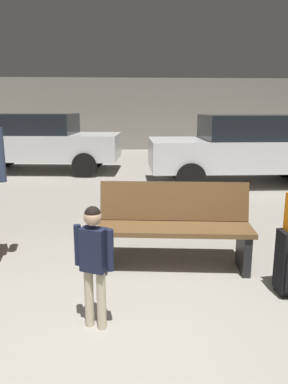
{
  "coord_description": "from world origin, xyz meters",
  "views": [
    {
      "loc": [
        0.07,
        -2.26,
        1.66
      ],
      "look_at": [
        0.28,
        1.3,
        0.85
      ],
      "focal_mm": 34.76,
      "sensor_mm": 36.0,
      "label": 1
    }
  ],
  "objects_px": {
    "parked_car_far": "(39,141)",
    "parked_car_near": "(246,148)",
    "bench": "(174,226)",
    "child": "(94,255)"
  },
  "relations": [
    {
      "from": "parked_car_near",
      "to": "parked_car_far",
      "type": "bearing_deg",
      "value": 158.19
    },
    {
      "from": "parked_car_far",
      "to": "parked_car_near",
      "type": "relative_size",
      "value": 1.03
    },
    {
      "from": "bench",
      "to": "parked_car_near",
      "type": "bearing_deg",
      "value": 63.18
    },
    {
      "from": "child",
      "to": "parked_car_far",
      "type": "bearing_deg",
      "value": 104.89
    },
    {
      "from": "bench",
      "to": "child",
      "type": "height_order",
      "value": "child"
    },
    {
      "from": "child",
      "to": "parked_car_far",
      "type": "height_order",
      "value": "parked_car_far"
    },
    {
      "from": "parked_car_far",
      "to": "parked_car_near",
      "type": "bearing_deg",
      "value": -21.81
    },
    {
      "from": "child",
      "to": "parked_car_near",
      "type": "bearing_deg",
      "value": 61.48
    },
    {
      "from": "child",
      "to": "parked_car_far",
      "type": "relative_size",
      "value": 0.23
    },
    {
      "from": "bench",
      "to": "parked_car_near",
      "type": "relative_size",
      "value": 0.4
    }
  ]
}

